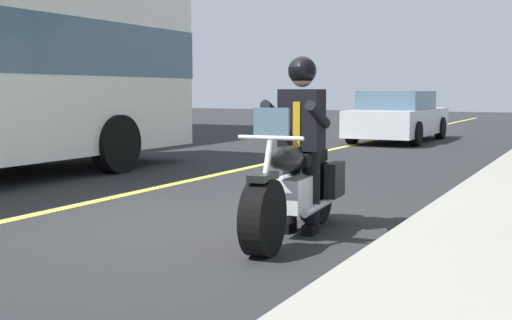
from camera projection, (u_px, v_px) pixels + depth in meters
ground_plane at (204, 225)px, 6.88m from camera, size 80.00×80.00×0.00m
lane_center_stripe at (61, 209)px, 7.80m from camera, size 60.00×0.16×0.01m
motorcycle_main at (295, 190)px, 6.34m from camera, size 2.22×0.72×1.26m
rider_main at (301, 128)px, 6.45m from camera, size 0.66×0.59×1.74m
car_silver at (398, 117)px, 18.25m from camera, size 4.60×1.92×1.40m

